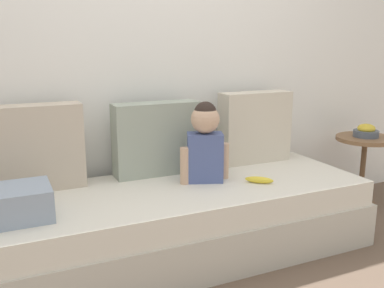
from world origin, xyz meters
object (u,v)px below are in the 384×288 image
(throw_pillow_right, at_px, (255,127))
(banana, at_px, (259,180))
(throw_pillow_left, at_px, (34,148))
(side_table, at_px, (364,153))
(toddler, at_px, (205,141))
(couch, at_px, (176,222))
(folded_blanket, at_px, (7,204))
(throw_pillow_center, at_px, (156,139))
(fruit_bowl, at_px, (366,131))

(throw_pillow_right, bearing_deg, banana, -118.79)
(throw_pillow_left, height_order, side_table, throw_pillow_left)
(toddler, bearing_deg, couch, -168.04)
(banana, height_order, folded_blanket, folded_blanket)
(couch, height_order, side_table, side_table)
(couch, distance_m, throw_pillow_left, 0.92)
(throw_pillow_right, xyz_separation_m, toddler, (-0.52, -0.26, 0.01))
(throw_pillow_center, bearing_deg, side_table, -5.51)
(banana, height_order, fruit_bowl, fruit_bowl)
(throw_pillow_right, height_order, side_table, throw_pillow_right)
(couch, bearing_deg, toddler, 11.96)
(couch, height_order, throw_pillow_right, throw_pillow_right)
(throw_pillow_left, relative_size, fruit_bowl, 2.90)
(throw_pillow_center, bearing_deg, throw_pillow_right, 0.00)
(couch, xyz_separation_m, toddler, (0.21, 0.05, 0.47))
(banana, xyz_separation_m, folded_blanket, (-1.39, 0.03, 0.06))
(couch, bearing_deg, fruit_bowl, 5.30)
(throw_pillow_right, bearing_deg, toddler, -153.12)
(throw_pillow_left, bearing_deg, side_table, -3.81)
(throw_pillow_left, height_order, fruit_bowl, throw_pillow_left)
(throw_pillow_center, relative_size, folded_blanket, 1.36)
(side_table, bearing_deg, throw_pillow_left, 176.19)
(throw_pillow_right, bearing_deg, throw_pillow_center, 180.00)
(throw_pillow_right, height_order, fruit_bowl, throw_pillow_right)
(folded_blanket, bearing_deg, throw_pillow_center, 24.50)
(couch, distance_m, throw_pillow_center, 0.54)
(throw_pillow_right, bearing_deg, throw_pillow_left, 180.00)
(toddler, xyz_separation_m, folded_blanket, (-1.11, -0.15, -0.17))
(fruit_bowl, bearing_deg, throw_pillow_left, 176.19)
(banana, height_order, side_table, side_table)
(throw_pillow_right, bearing_deg, folded_blanket, -165.89)
(throw_pillow_center, bearing_deg, couch, -90.00)
(throw_pillow_right, bearing_deg, side_table, -9.95)
(folded_blanket, xyz_separation_m, fruit_bowl, (2.52, 0.25, 0.09))
(throw_pillow_right, bearing_deg, couch, -157.18)
(throw_pillow_center, height_order, throw_pillow_right, throw_pillow_right)
(throw_pillow_left, bearing_deg, throw_pillow_right, 0.00)
(side_table, bearing_deg, folded_blanket, -174.28)
(folded_blanket, relative_size, fruit_bowl, 2.15)
(throw_pillow_center, height_order, fruit_bowl, throw_pillow_center)
(throw_pillow_left, distance_m, throw_pillow_center, 0.73)
(throw_pillow_left, bearing_deg, folded_blanket, -112.28)
(throw_pillow_left, relative_size, throw_pillow_center, 0.99)
(couch, relative_size, folded_blanket, 5.89)
(banana, relative_size, fruit_bowl, 0.91)
(throw_pillow_left, bearing_deg, banana, -19.80)
(couch, xyz_separation_m, banana, (0.49, -0.13, 0.23))
(throw_pillow_right, relative_size, side_table, 0.93)
(throw_pillow_center, distance_m, folded_blanket, 1.00)
(toddler, xyz_separation_m, banana, (0.28, -0.18, -0.23))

